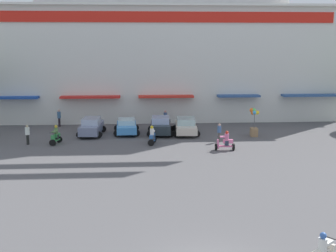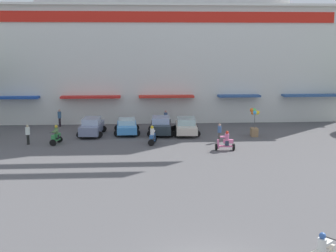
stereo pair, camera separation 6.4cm
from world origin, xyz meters
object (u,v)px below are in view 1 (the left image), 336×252
(parked_car_0, at_px, (92,126))
(scooter_rider_2, at_px, (56,136))
(pedestrian_1, at_px, (59,117))
(parked_car_2, at_px, (161,126))
(pedestrian_0, at_px, (165,117))
(parked_car_3, at_px, (186,126))
(pedestrian_2, at_px, (219,131))
(parked_car_1, at_px, (127,126))
(scooter_rider_1, at_px, (152,137))
(pedestrian_3, at_px, (27,133))
(scooter_rider_4, at_px, (225,142))
(balloon_vendor_cart, at_px, (254,124))

(parked_car_0, height_order, scooter_rider_2, parked_car_0)
(parked_car_0, relative_size, pedestrian_1, 2.53)
(parked_car_2, bearing_deg, pedestrian_1, 155.83)
(pedestrian_0, distance_m, pedestrian_1, 10.49)
(parked_car_3, height_order, pedestrian_0, pedestrian_0)
(parked_car_0, xyz_separation_m, pedestrian_2, (10.94, -3.54, 0.11))
(parked_car_1, relative_size, scooter_rider_1, 2.61)
(parked_car_0, bearing_deg, pedestrian_1, 130.15)
(parked_car_0, xyz_separation_m, parked_car_1, (3.12, 0.41, -0.09))
(pedestrian_0, relative_size, pedestrian_3, 0.96)
(parked_car_1, xyz_separation_m, parked_car_2, (3.09, -0.54, 0.10))
(parked_car_2, xyz_separation_m, scooter_rider_4, (4.68, -6.32, -0.18))
(pedestrian_2, bearing_deg, pedestrian_1, 151.74)
(parked_car_2, relative_size, scooter_rider_4, 2.57)
(pedestrian_1, distance_m, pedestrian_3, 7.84)
(parked_car_0, xyz_separation_m, scooter_rider_4, (10.88, -6.44, -0.16))
(parked_car_0, xyz_separation_m, pedestrian_0, (6.88, 3.97, 0.10))
(parked_car_1, relative_size, scooter_rider_4, 2.68)
(parked_car_3, bearing_deg, pedestrian_2, -53.91)
(pedestrian_3, height_order, balloon_vendor_cart, balloon_vendor_cart)
(pedestrian_1, bearing_deg, pedestrian_2, -28.26)
(pedestrian_0, bearing_deg, scooter_rider_4, -68.98)
(scooter_rider_1, height_order, balloon_vendor_cart, balloon_vendor_cart)
(scooter_rider_4, distance_m, pedestrian_2, 2.92)
(parked_car_1, xyz_separation_m, balloon_vendor_cart, (11.31, -1.84, 0.43))
(parked_car_1, distance_m, pedestrian_3, 8.83)
(pedestrian_2, bearing_deg, scooter_rider_4, -91.01)
(scooter_rider_2, xyz_separation_m, balloon_vendor_cart, (16.97, 2.02, 0.49))
(scooter_rider_1, xyz_separation_m, pedestrian_3, (-10.12, 0.59, 0.29))
(scooter_rider_2, distance_m, pedestrian_0, 12.00)
(balloon_vendor_cart, bearing_deg, pedestrian_1, 162.44)
(scooter_rider_2, bearing_deg, pedestrian_0, 38.22)
(parked_car_3, height_order, pedestrian_2, pedestrian_2)
(scooter_rider_4, height_order, pedestrian_2, pedestrian_2)
(parked_car_0, relative_size, scooter_rider_1, 2.80)
(parked_car_3, relative_size, pedestrian_3, 2.65)
(parked_car_0, relative_size, scooter_rider_2, 2.78)
(parked_car_1, bearing_deg, balloon_vendor_cart, -9.25)
(parked_car_0, xyz_separation_m, parked_car_2, (6.20, -0.13, 0.02))
(pedestrian_1, bearing_deg, balloon_vendor_cart, -17.56)
(pedestrian_2, bearing_deg, balloon_vendor_cart, 31.15)
(pedestrian_1, bearing_deg, scooter_rider_1, -43.03)
(pedestrian_1, bearing_deg, scooter_rider_2, -82.17)
(parked_car_0, xyz_separation_m, balloon_vendor_cart, (14.43, -1.43, 0.34))
(pedestrian_0, bearing_deg, parked_car_0, -149.99)
(parked_car_0, distance_m, pedestrian_1, 5.60)
(parked_car_1, xyz_separation_m, scooter_rider_1, (2.20, -4.47, -0.06))
(balloon_vendor_cart, bearing_deg, scooter_rider_1, -163.92)
(scooter_rider_4, xyz_separation_m, pedestrian_1, (-14.49, 10.72, 0.36))
(scooter_rider_2, height_order, scooter_rider_4, scooter_rider_2)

